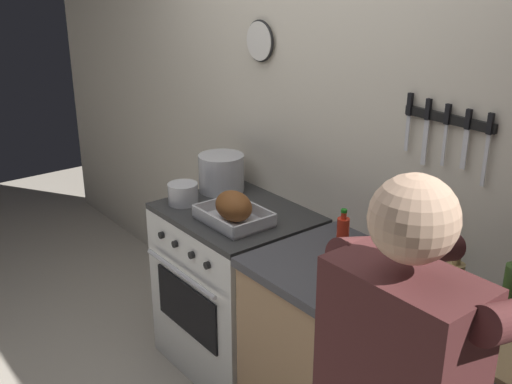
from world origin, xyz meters
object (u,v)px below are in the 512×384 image
at_px(stock_pot, 221,173).
at_px(bottle_hot_sauce, 343,231).
at_px(roasting_pan, 234,209).
at_px(bottle_vinegar, 453,284).
at_px(cutting_board, 492,352).
at_px(bottle_cooking_oil, 423,245).
at_px(stove, 237,289).
at_px(saucepan, 183,194).
at_px(bottle_olive_oil, 511,295).

bearing_deg(stock_pot, bottle_hot_sauce, 0.90).
bearing_deg(roasting_pan, bottle_vinegar, 8.58).
distance_m(cutting_board, bottle_hot_sauce, 0.89).
relative_size(bottle_vinegar, bottle_cooking_oil, 0.82).
xyz_separation_m(cutting_board, bottle_hot_sauce, (-0.86, 0.19, 0.06)).
relative_size(cutting_board, bottle_hot_sauce, 2.01).
bearing_deg(cutting_board, stove, 177.68).
relative_size(stock_pot, cutting_board, 0.69).
height_order(saucepan, bottle_vinegar, bottle_vinegar).
xyz_separation_m(stove, cutting_board, (1.49, -0.06, 0.46)).
xyz_separation_m(saucepan, cutting_board, (1.74, 0.09, -0.04)).
bearing_deg(stove, cutting_board, -2.32).
bearing_deg(bottle_hot_sauce, stove, -168.04).
bearing_deg(bottle_olive_oil, bottle_vinegar, -168.51).
height_order(stove, bottle_hot_sauce, bottle_hot_sauce).
distance_m(cutting_board, bottle_vinegar, 0.31).
relative_size(roasting_pan, bottle_vinegar, 1.51).
relative_size(bottle_hot_sauce, bottle_cooking_oil, 0.64).
height_order(roasting_pan, bottle_vinegar, bottle_vinegar).
relative_size(stove, roasting_pan, 2.56).
relative_size(stove, bottle_hot_sauce, 5.02).
distance_m(bottle_olive_oil, bottle_cooking_oil, 0.45).
bearing_deg(bottle_olive_oil, roasting_pan, -170.98).
bearing_deg(bottle_vinegar, stove, -176.27).
bearing_deg(stove, stock_pot, 157.86).
bearing_deg(cutting_board, roasting_pan, -178.80).
bearing_deg(cutting_board, bottle_cooking_oil, 151.00).
distance_m(stove, bottle_hot_sauce, 0.82).
relative_size(stove, bottle_cooking_oil, 3.19).
relative_size(saucepan, bottle_hot_sauce, 0.88).
xyz_separation_m(stove, bottle_cooking_oil, (0.98, 0.22, 0.57)).
distance_m(stock_pot, bottle_cooking_oil, 1.28).
distance_m(roasting_pan, bottle_olive_oil, 1.34).
relative_size(roasting_pan, stock_pot, 1.41).
bearing_deg(bottle_hot_sauce, bottle_olive_oil, -0.83).
distance_m(roasting_pan, saucepan, 0.37).
bearing_deg(roasting_pan, stock_pot, 152.43).
relative_size(stock_pot, bottle_hot_sauce, 1.39).
bearing_deg(saucepan, stove, 31.00).
bearing_deg(bottle_hot_sauce, cutting_board, -12.54).
bearing_deg(roasting_pan, bottle_olive_oil, 9.02).
height_order(stock_pot, bottle_hot_sauce, stock_pot).
bearing_deg(cutting_board, bottle_hot_sauce, 167.46).
distance_m(bottle_hot_sauce, bottle_vinegar, 0.61).
xyz_separation_m(bottle_hot_sauce, bottle_olive_oil, (0.80, -0.01, 0.06)).
bearing_deg(stove, bottle_cooking_oil, 12.52).
xyz_separation_m(stock_pot, saucepan, (0.04, -0.27, -0.05)).
bearing_deg(roasting_pan, saucepan, -170.00).
bearing_deg(bottle_cooking_oil, stove, -167.48).
relative_size(roasting_pan, saucepan, 2.24).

